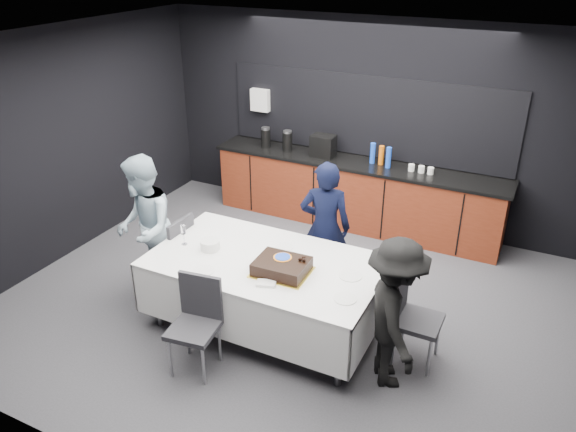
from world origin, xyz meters
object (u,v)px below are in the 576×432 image
object	(u,v)px
chair_left	(175,249)
chair_near	(197,317)
person_right	(394,314)
cake_assembly	(282,267)
champagne_flute	(183,231)
person_left	(144,228)
plate_stack	(210,245)
chair_right	(411,312)
person_center	(325,228)
party_table	(266,272)

from	to	relation	value
chair_left	chair_near	world-z (taller)	same
chair_left	person_right	size ratio (longest dim) A/B	0.64
cake_assembly	person_right	world-z (taller)	person_right
champagne_flute	chair_near	xyz separation A→B (m)	(0.63, -0.73, -0.40)
cake_assembly	chair_near	xyz separation A→B (m)	(-0.53, -0.68, -0.31)
person_right	person_left	bearing A→B (deg)	56.69
plate_stack	chair_right	world-z (taller)	chair_right
chair_left	cake_assembly	bearing A→B (deg)	-9.86
plate_stack	chair_near	distance (m)	0.88
champagne_flute	person_center	bearing A→B (deg)	40.46
champagne_flute	person_left	bearing A→B (deg)	175.48
plate_stack	person_left	bearing A→B (deg)	179.24
cake_assembly	plate_stack	bearing A→B (deg)	174.82
chair_left	chair_right	world-z (taller)	same
party_table	chair_near	world-z (taller)	chair_near
champagne_flute	plate_stack	bearing A→B (deg)	6.22
chair_near	person_right	size ratio (longest dim) A/B	0.64
party_table	chair_right	world-z (taller)	chair_right
champagne_flute	chair_right	size ratio (longest dim) A/B	0.24
party_table	person_left	xyz separation A→B (m)	(-1.48, -0.04, 0.18)
champagne_flute	person_center	size ratio (longest dim) A/B	0.14
party_table	plate_stack	world-z (taller)	plate_stack
party_table	champagne_flute	xyz separation A→B (m)	(-0.92, -0.09, 0.30)
party_table	chair_right	bearing A→B (deg)	5.50
chair_left	person_left	bearing A→B (deg)	-147.05
plate_stack	champagne_flute	xyz separation A→B (m)	(-0.30, -0.03, 0.11)
chair_left	chair_near	size ratio (longest dim) A/B	1.00
party_table	person_left	bearing A→B (deg)	-178.28
plate_stack	chair_right	size ratio (longest dim) A/B	0.22
chair_near	party_table	bearing A→B (deg)	70.65
party_table	plate_stack	xyz separation A→B (m)	(-0.62, -0.06, 0.19)
cake_assembly	chair_near	bearing A→B (deg)	-128.13
champagne_flute	chair_right	world-z (taller)	champagne_flute
champagne_flute	person_right	xyz separation A→B (m)	(2.31, -0.13, -0.22)
plate_stack	person_right	distance (m)	2.02
champagne_flute	person_left	size ratio (longest dim) A/B	0.14
person_center	person_left	size ratio (longest dim) A/B	0.95
cake_assembly	person_left	size ratio (longest dim) A/B	0.33
party_table	plate_stack	bearing A→B (deg)	-174.85
party_table	chair_left	distance (m)	1.23
party_table	person_right	world-z (taller)	person_right
chair_left	person_center	distance (m)	1.69
plate_stack	chair_left	bearing A→B (deg)	163.68
chair_left	chair_near	xyz separation A→B (m)	(0.94, -0.94, 0.00)
chair_near	person_center	size ratio (longest dim) A/B	0.59
chair_left	chair_right	bearing A→B (deg)	0.40
chair_right	person_right	bearing A→B (deg)	-100.02
plate_stack	chair_left	distance (m)	0.70
party_table	chair_near	size ratio (longest dim) A/B	2.51
plate_stack	chair_near	world-z (taller)	chair_near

